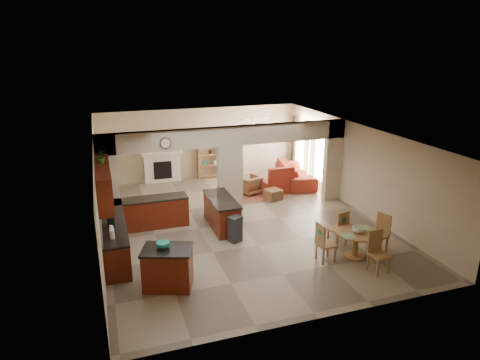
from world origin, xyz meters
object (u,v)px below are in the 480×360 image
object	(u,v)px
sofa	(295,173)
dining_table	(356,240)
kitchen_island	(168,268)
armchair	(250,185)

from	to	relation	value
sofa	dining_table	bearing A→B (deg)	179.13
kitchen_island	dining_table	size ratio (longest dim) A/B	1.25
kitchen_island	sofa	distance (m)	8.37
sofa	armchair	xyz separation A→B (m)	(-2.12, -0.62, -0.05)
armchair	sofa	bearing A→B (deg)	177.29
dining_table	armchair	distance (m)	5.49
dining_table	armchair	size ratio (longest dim) A/B	1.43
kitchen_island	dining_table	xyz separation A→B (m)	(4.75, -0.14, 0.00)
kitchen_island	sofa	bearing A→B (deg)	64.28
kitchen_island	armchair	xyz separation A→B (m)	(3.82, 5.27, -0.15)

